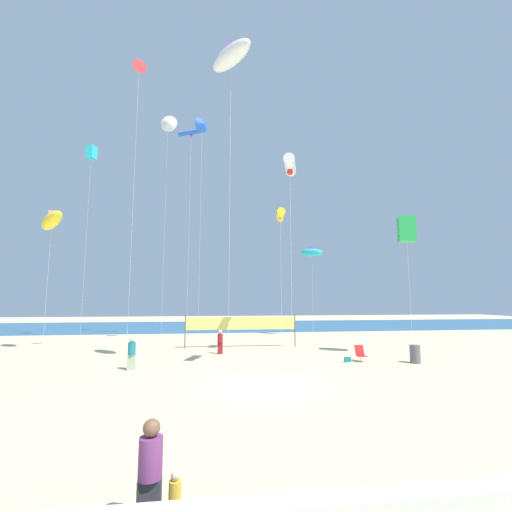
% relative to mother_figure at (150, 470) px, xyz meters
% --- Properties ---
extents(ground_plane, '(120.00, 120.00, 0.00)m').
position_rel_mother_figure_xyz_m(ground_plane, '(3.24, 8.81, -0.86)').
color(ground_plane, beige).
extents(ocean_band, '(120.00, 20.00, 0.01)m').
position_rel_mother_figure_xyz_m(ocean_band, '(3.24, 41.18, -0.86)').
color(ocean_band, '#28608C').
rests_on(ocean_band, ground).
extents(mother_figure, '(0.37, 0.37, 1.61)m').
position_rel_mother_figure_xyz_m(mother_figure, '(0.00, 0.00, 0.00)').
color(mother_figure, '#2D2D33').
rests_on(mother_figure, ground).
extents(toddler_figure, '(0.19, 0.19, 0.84)m').
position_rel_mother_figure_xyz_m(toddler_figure, '(0.39, -0.04, -0.41)').
color(toddler_figure, navy).
rests_on(toddler_figure, ground).
extents(beachgoer_teal_shirt, '(0.37, 0.37, 1.62)m').
position_rel_mother_figure_xyz_m(beachgoer_teal_shirt, '(-2.87, 12.62, 0.00)').
color(beachgoer_teal_shirt, '#99B28C').
rests_on(beachgoer_teal_shirt, ground).
extents(beachgoer_maroon_shirt, '(0.35, 0.35, 1.52)m').
position_rel_mother_figure_xyz_m(beachgoer_maroon_shirt, '(1.67, 17.23, -0.05)').
color(beachgoer_maroon_shirt, maroon).
rests_on(beachgoer_maroon_shirt, ground).
extents(folding_beach_chair, '(0.52, 0.65, 0.89)m').
position_rel_mother_figure_xyz_m(folding_beach_chair, '(9.44, 13.41, -0.40)').
color(folding_beach_chair, red).
rests_on(folding_beach_chair, ground).
extents(trash_barrel, '(0.56, 0.56, 0.97)m').
position_rel_mother_figure_xyz_m(trash_barrel, '(12.20, 12.49, -0.37)').
color(trash_barrel, '#595960').
rests_on(trash_barrel, ground).
extents(volleyball_net, '(8.14, 0.14, 2.40)m').
position_rel_mother_figure_xyz_m(volleyball_net, '(3.29, 20.11, 0.78)').
color(volleyball_net, '#4C4C51').
rests_on(volleyball_net, ground).
extents(beach_handbag, '(0.35, 0.17, 0.28)m').
position_rel_mother_figure_xyz_m(beach_handbag, '(8.62, 13.31, -0.72)').
color(beach_handbag, '#19727A').
rests_on(beach_handbag, ground).
extents(kite_yellow_inflatable, '(2.56, 2.65, 9.68)m').
position_rel_mother_figure_xyz_m(kite_yellow_inflatable, '(-9.92, 19.46, 8.02)').
color(kite_yellow_inflatable, silver).
rests_on(kite_yellow_inflatable, ground).
extents(kite_cyan_inflatable, '(2.23, 2.08, 8.60)m').
position_rel_mother_figure_xyz_m(kite_cyan_inflatable, '(10.76, 26.75, 7.13)').
color(kite_cyan_inflatable, silver).
rests_on(kite_cyan_inflatable, ground).
extents(kite_cyan_box, '(0.95, 0.95, 17.27)m').
position_rel_mother_figure_xyz_m(kite_cyan_box, '(-9.85, 26.21, 15.79)').
color(kite_cyan_box, silver).
rests_on(kite_cyan_box, ground).
extents(kite_white_tube, '(1.05, 1.92, 10.62)m').
position_rel_mother_figure_xyz_m(kite_white_tube, '(4.92, 10.99, 9.45)').
color(kite_white_tube, silver).
rests_on(kite_white_tube, ground).
extents(kite_yellow_tube, '(0.76, 1.46, 9.46)m').
position_rel_mother_figure_xyz_m(kite_yellow_tube, '(5.60, 16.69, 8.27)').
color(kite_yellow_tube, silver).
rests_on(kite_yellow_tube, ground).
extents(kite_blue_delta, '(1.22, 0.96, 18.30)m').
position_rel_mother_figure_xyz_m(kite_blue_delta, '(0.14, 21.55, 16.79)').
color(kite_blue_delta, silver).
rests_on(kite_blue_delta, ground).
extents(kite_green_box, '(1.29, 1.29, 8.71)m').
position_rel_mother_figure_xyz_m(kite_green_box, '(13.33, 14.54, 7.05)').
color(kite_green_box, silver).
rests_on(kite_green_box, ground).
extents(kite_red_delta, '(0.95, 0.65, 18.98)m').
position_rel_mother_figure_xyz_m(kite_red_delta, '(-3.86, 16.11, 17.56)').
color(kite_red_delta, silver).
rests_on(kite_red_delta, ground).
extents(kite_white_inflatable, '(2.58, 2.86, 17.25)m').
position_rel_mother_figure_xyz_m(kite_white_inflatable, '(1.87, 11.49, 15.62)').
color(kite_white_inflatable, silver).
rests_on(kite_white_inflatable, ground).
extents(kite_blue_tube, '(2.50, 1.48, 19.19)m').
position_rel_mother_figure_xyz_m(kite_blue_tube, '(-0.95, 25.75, 18.06)').
color(kite_blue_tube, silver).
rests_on(kite_blue_tube, ground).
extents(kite_white_delta, '(1.74, 0.83, 21.71)m').
position_rel_mother_figure_xyz_m(kite_white_delta, '(-3.36, 27.81, 19.98)').
color(kite_white_delta, silver).
rests_on(kite_white_delta, ground).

